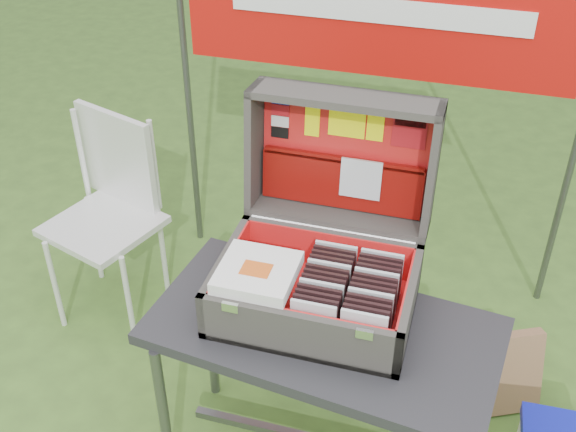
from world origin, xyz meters
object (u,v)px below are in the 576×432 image
(table, at_px, (321,399))
(chair, at_px, (103,228))
(cardboard_box, at_px, (500,374))
(suitcase, at_px, (321,225))

(table, bearing_deg, chair, 160.09)
(cardboard_box, bearing_deg, suitcase, -179.24)
(chair, bearing_deg, cardboard_box, 15.10)
(table, height_order, chair, chair)
(table, relative_size, chair, 1.21)
(table, bearing_deg, cardboard_box, 43.90)
(table, xyz_separation_m, suitcase, (-0.05, 0.12, 0.64))
(suitcase, distance_m, chair, 1.26)
(table, distance_m, chair, 1.24)
(suitcase, distance_m, cardboard_box, 1.09)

